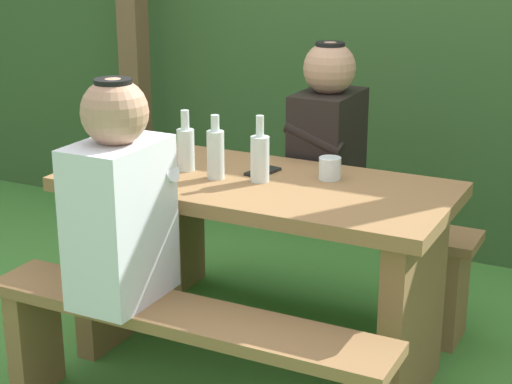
{
  "coord_description": "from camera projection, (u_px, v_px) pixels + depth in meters",
  "views": [
    {
      "loc": [
        1.28,
        -2.55,
        1.61
      ],
      "look_at": [
        0.0,
        0.0,
        0.69
      ],
      "focal_mm": 58.84,
      "sensor_mm": 36.0,
      "label": 1
    }
  ],
  "objects": [
    {
      "name": "ground_plane",
      "position": [
        256.0,
        363.0,
        3.21
      ],
      "size": [
        12.0,
        12.0,
        0.0
      ],
      "primitive_type": "plane",
      "color": "#468A37"
    },
    {
      "name": "hedge_backdrop",
      "position": [
        404.0,
        41.0,
        4.36
      ],
      "size": [
        6.4,
        0.67,
        2.04
      ],
      "primitive_type": "cube",
      "color": "#34582A",
      "rests_on": "ground_plane"
    },
    {
      "name": "pergola_post_left",
      "position": [
        133.0,
        26.0,
        4.4
      ],
      "size": [
        0.12,
        0.12,
        2.18
      ],
      "primitive_type": "cube",
      "color": "brown",
      "rests_on": "ground_plane"
    },
    {
      "name": "picnic_table",
      "position": [
        256.0,
        241.0,
        3.06
      ],
      "size": [
        1.4,
        0.64,
        0.74
      ],
      "color": "olive",
      "rests_on": "ground_plane"
    },
    {
      "name": "bench_near",
      "position": [
        183.0,
        347.0,
        2.67
      ],
      "size": [
        1.4,
        0.24,
        0.45
      ],
      "color": "olive",
      "rests_on": "ground_plane"
    },
    {
      "name": "bench_far",
      "position": [
        311.0,
        241.0,
        3.55
      ],
      "size": [
        1.4,
        0.24,
        0.45
      ],
      "color": "olive",
      "rests_on": "ground_plane"
    },
    {
      "name": "person_white_shirt",
      "position": [
        120.0,
        200.0,
        2.63
      ],
      "size": [
        0.25,
        0.35,
        0.72
      ],
      "color": "silver",
      "rests_on": "bench_near"
    },
    {
      "name": "person_black_coat",
      "position": [
        327.0,
        138.0,
        3.38
      ],
      "size": [
        0.25,
        0.35,
        0.72
      ],
      "color": "black",
      "rests_on": "bench_far"
    },
    {
      "name": "drinking_glass",
      "position": [
        330.0,
        168.0,
        2.98
      ],
      "size": [
        0.08,
        0.08,
        0.08
      ],
      "primitive_type": "cylinder",
      "color": "silver",
      "rests_on": "picnic_table"
    },
    {
      "name": "bottle_left",
      "position": [
        260.0,
        157.0,
        2.94
      ],
      "size": [
        0.07,
        0.07,
        0.24
      ],
      "color": "silver",
      "rests_on": "picnic_table"
    },
    {
      "name": "bottle_right",
      "position": [
        216.0,
        153.0,
        2.98
      ],
      "size": [
        0.06,
        0.06,
        0.23
      ],
      "color": "silver",
      "rests_on": "picnic_table"
    },
    {
      "name": "bottle_center",
      "position": [
        186.0,
        147.0,
        3.08
      ],
      "size": [
        0.06,
        0.06,
        0.23
      ],
      "color": "silver",
      "rests_on": "picnic_table"
    },
    {
      "name": "cell_phone",
      "position": [
        263.0,
        172.0,
        3.07
      ],
      "size": [
        0.09,
        0.15,
        0.01
      ],
      "primitive_type": "cube",
      "rotation": [
        0.0,
        0.0,
        -0.18
      ],
      "color": "black",
      "rests_on": "picnic_table"
    }
  ]
}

